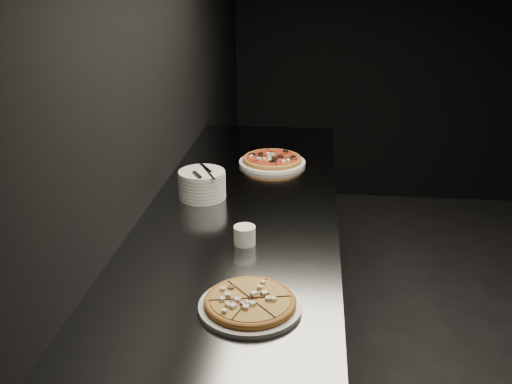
# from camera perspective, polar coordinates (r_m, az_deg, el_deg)

# --- Properties ---
(wall_left) EXTENTS (0.02, 5.00, 2.80)m
(wall_left) POSITION_cam_1_polar(r_m,az_deg,el_deg) (2.14, -11.61, 10.50)
(wall_left) COLOR black
(wall_left) RESTS_ON floor
(counter) EXTENTS (0.74, 2.44, 0.92)m
(counter) POSITION_cam_1_polar(r_m,az_deg,el_deg) (2.43, -1.36, -11.77)
(counter) COLOR slate
(counter) RESTS_ON floor
(pizza_mushroom) EXTENTS (0.30, 0.30, 0.03)m
(pizza_mushroom) POSITION_cam_1_polar(r_m,az_deg,el_deg) (1.60, -0.58, -11.04)
(pizza_mushroom) COLOR silver
(pizza_mushroom) RESTS_ON counter
(pizza_tomato) EXTENTS (0.34, 0.34, 0.04)m
(pizza_tomato) POSITION_cam_1_polar(r_m,az_deg,el_deg) (2.71, 1.63, 3.21)
(pizza_tomato) COLOR silver
(pizza_tomato) RESTS_ON counter
(plate_stack) EXTENTS (0.19, 0.19, 0.11)m
(plate_stack) POSITION_cam_1_polar(r_m,az_deg,el_deg) (2.32, -5.41, 0.78)
(plate_stack) COLOR silver
(plate_stack) RESTS_ON counter
(cutlery) EXTENTS (0.09, 0.19, 0.01)m
(cutlery) POSITION_cam_1_polar(r_m,az_deg,el_deg) (2.28, -5.35, 2.02)
(cutlery) COLOR silver
(cutlery) RESTS_ON plate_stack
(ramekin) EXTENTS (0.07, 0.07, 0.06)m
(ramekin) POSITION_cam_1_polar(r_m,az_deg,el_deg) (1.93, -1.15, -4.29)
(ramekin) COLOR silver
(ramekin) RESTS_ON counter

